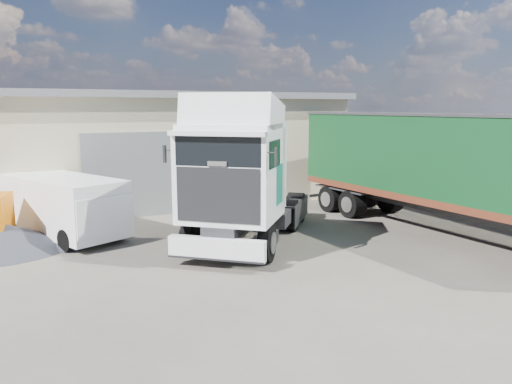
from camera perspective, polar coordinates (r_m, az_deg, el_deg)
name	(u,v)px	position (r m, az deg, el deg)	size (l,w,h in m)	color
ground	(296,284)	(13.48, 4.62, -10.40)	(120.00, 120.00, 0.00)	#2A2622
warehouse	(20,148)	(26.87, -25.35, 4.59)	(30.60, 12.60, 5.42)	#BAB08F
brick_boundary_wall	(440,180)	(24.93, 20.32, 1.32)	(0.35, 26.00, 2.50)	brown
tractor_unit	(241,184)	(16.33, -1.78, 0.88)	(7.00, 7.40, 5.04)	black
box_trailer	(443,161)	(19.44, 20.61, 3.34)	(3.57, 13.35, 4.39)	#2D2D30
panel_van	(67,207)	(18.94, -20.82, -1.60)	(4.08, 5.71, 2.17)	black
gravel_heap	(4,239)	(18.11, -26.86, -4.80)	(5.87, 5.48, 0.90)	black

